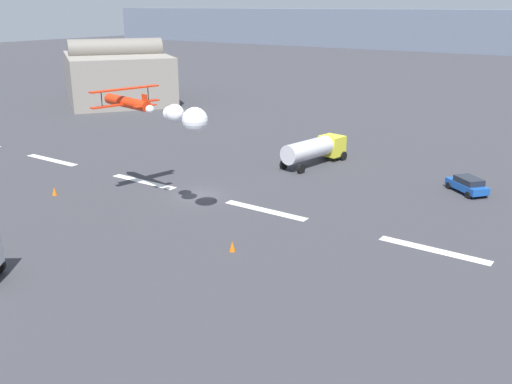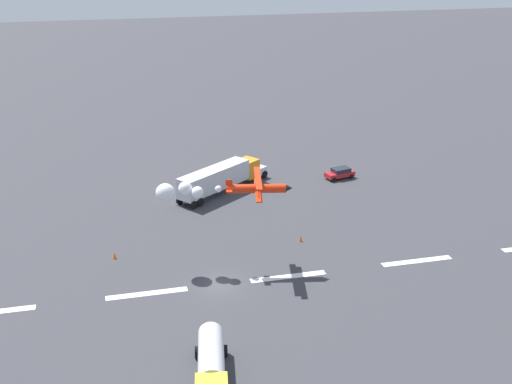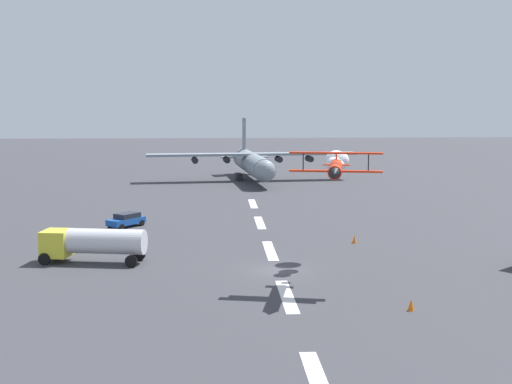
{
  "view_description": "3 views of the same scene",
  "coord_description": "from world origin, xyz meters",
  "px_view_note": "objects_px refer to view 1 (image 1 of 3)",
  "views": [
    {
      "loc": [
        32.65,
        -37.94,
        16.66
      ],
      "look_at": [
        7.6,
        -1.89,
        2.23
      ],
      "focal_mm": 40.11,
      "sensor_mm": 36.0,
      "label": 1
    },
    {
      "loc": [
        10.04,
        57.1,
        33.24
      ],
      "look_at": [
        -4.73,
        -3.72,
        8.21
      ],
      "focal_mm": 45.99,
      "sensor_mm": 36.0,
      "label": 2
    },
    {
      "loc": [
        -51.23,
        4.73,
        13.05
      ],
      "look_at": [
        29.0,
        0.0,
        2.54
      ],
      "focal_mm": 46.2,
      "sensor_mm": 36.0,
      "label": 3
    }
  ],
  "objects_px": {
    "traffic_cone_near": "(54,191)",
    "stunt_biplane_red": "(163,111)",
    "fuel_tanker_truck": "(315,149)",
    "airport_staff_sedan": "(467,184)",
    "traffic_cone_far": "(232,246)"
  },
  "relations": [
    {
      "from": "stunt_biplane_red",
      "to": "airport_staff_sedan",
      "type": "distance_m",
      "value": 28.54
    },
    {
      "from": "fuel_tanker_truck",
      "to": "traffic_cone_far",
      "type": "distance_m",
      "value": 24.51
    },
    {
      "from": "airport_staff_sedan",
      "to": "traffic_cone_near",
      "type": "relative_size",
      "value": 5.95
    },
    {
      "from": "fuel_tanker_truck",
      "to": "airport_staff_sedan",
      "type": "distance_m",
      "value": 16.54
    },
    {
      "from": "stunt_biplane_red",
      "to": "fuel_tanker_truck",
      "type": "relative_size",
      "value": 1.56
    },
    {
      "from": "traffic_cone_near",
      "to": "stunt_biplane_red",
      "type": "bearing_deg",
      "value": 14.28
    },
    {
      "from": "fuel_tanker_truck",
      "to": "traffic_cone_near",
      "type": "relative_size",
      "value": 11.92
    },
    {
      "from": "stunt_biplane_red",
      "to": "fuel_tanker_truck",
      "type": "bearing_deg",
      "value": 81.47
    },
    {
      "from": "fuel_tanker_truck",
      "to": "airport_staff_sedan",
      "type": "xyz_separation_m",
      "value": [
        16.5,
        -0.59,
        -0.93
      ]
    },
    {
      "from": "stunt_biplane_red",
      "to": "airport_staff_sedan",
      "type": "relative_size",
      "value": 3.12
    },
    {
      "from": "traffic_cone_far",
      "to": "airport_staff_sedan",
      "type": "bearing_deg",
      "value": 66.63
    },
    {
      "from": "airport_staff_sedan",
      "to": "traffic_cone_far",
      "type": "distance_m",
      "value": 25.05
    },
    {
      "from": "airport_staff_sedan",
      "to": "traffic_cone_near",
      "type": "distance_m",
      "value": 38.1
    },
    {
      "from": "airport_staff_sedan",
      "to": "fuel_tanker_truck",
      "type": "bearing_deg",
      "value": 177.95
    },
    {
      "from": "airport_staff_sedan",
      "to": "traffic_cone_far",
      "type": "relative_size",
      "value": 5.95
    }
  ]
}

